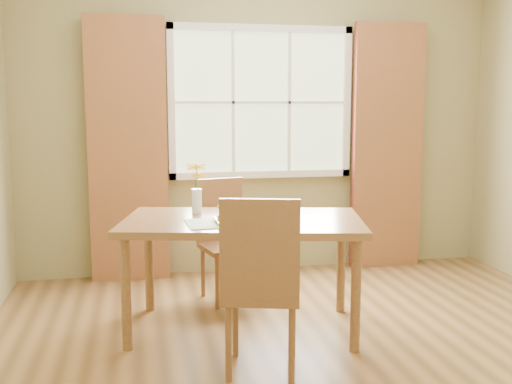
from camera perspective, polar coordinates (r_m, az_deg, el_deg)
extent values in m
cube|color=brown|center=(3.78, 6.43, -15.01)|extent=(4.20, 3.80, 0.02)
cube|color=#918757|center=(5.32, 0.40, 6.91)|extent=(4.20, 0.02, 2.70)
cube|color=#B3C797|center=(5.29, 0.46, 8.52)|extent=(1.50, 0.02, 1.20)
cube|color=white|center=(5.30, 0.54, 15.35)|extent=(1.62, 0.04, 0.06)
cube|color=white|center=(5.30, 0.52, 1.69)|extent=(1.62, 0.04, 0.06)
cube|color=white|center=(5.16, -8.08, 8.44)|extent=(0.06, 0.04, 1.32)
cube|color=white|center=(5.47, 8.64, 8.42)|extent=(0.06, 0.04, 1.32)
cube|color=white|center=(5.26, 0.52, 8.52)|extent=(1.50, 0.03, 0.02)
cube|color=maroon|center=(5.09, -12.11, 3.84)|extent=(0.65, 0.08, 2.20)
cube|color=maroon|center=(5.56, 12.40, 4.19)|extent=(0.65, 0.08, 2.20)
cube|color=brown|center=(3.89, -1.28, -2.90)|extent=(1.68, 1.17, 0.05)
cylinder|color=brown|center=(3.74, -12.27, -9.50)|extent=(0.06, 0.06, 0.70)
cylinder|color=brown|center=(3.68, 9.48, -9.71)|extent=(0.06, 0.06, 0.70)
cylinder|color=brown|center=(4.41, -10.16, -6.70)|extent=(0.06, 0.06, 0.70)
cylinder|color=brown|center=(4.36, 8.11, -6.83)|extent=(0.06, 0.06, 0.70)
cube|color=brown|center=(3.37, 0.58, -9.54)|extent=(0.52, 0.52, 0.04)
cube|color=brown|center=(3.11, 0.36, -5.54)|extent=(0.41, 0.15, 0.54)
cylinder|color=brown|center=(3.31, -2.64, -14.22)|extent=(0.04, 0.04, 0.43)
cylinder|color=brown|center=(3.29, 3.41, -14.38)|extent=(0.04, 0.04, 0.43)
cylinder|color=brown|center=(3.62, -1.98, -12.17)|extent=(0.04, 0.04, 0.43)
cylinder|color=brown|center=(3.61, 3.51, -12.30)|extent=(0.04, 0.04, 0.43)
cube|color=brown|center=(4.56, -2.62, -5.31)|extent=(0.46, 0.46, 0.04)
cube|color=brown|center=(4.66, -3.44, -1.71)|extent=(0.38, 0.12, 0.49)
cylinder|color=brown|center=(4.42, -3.71, -8.61)|extent=(0.03, 0.03, 0.39)
cylinder|color=brown|center=(4.54, -0.04, -8.15)|extent=(0.03, 0.03, 0.39)
cylinder|color=brown|center=(4.70, -5.08, -7.60)|extent=(0.03, 0.03, 0.39)
cylinder|color=brown|center=(4.81, -1.59, -7.20)|extent=(0.03, 0.03, 0.39)
cube|color=#E2EFCA|center=(3.75, -3.18, -2.94)|extent=(0.47, 0.35, 0.01)
cube|color=#74B82E|center=(3.74, -2.10, -2.82)|extent=(0.23, 0.23, 0.01)
ellipsoid|color=#E88D4F|center=(3.76, -2.71, -2.38)|extent=(0.16, 0.13, 0.04)
ellipsoid|color=#4C8C2D|center=(3.75, -2.07, -2.22)|extent=(0.08, 0.05, 0.01)
cylinder|color=red|center=(3.75, -2.78, -1.94)|extent=(0.07, 0.07, 0.01)
cylinder|color=red|center=(3.76, -2.40, -1.81)|extent=(0.07, 0.07, 0.01)
ellipsoid|color=#E88D4F|center=(3.75, -2.67, -1.41)|extent=(0.16, 0.13, 0.05)
cylinder|color=silver|center=(3.74, 2.87, -1.96)|extent=(0.09, 0.09, 0.13)
cylinder|color=silver|center=(3.75, 2.87, -2.13)|extent=(0.08, 0.08, 0.11)
cylinder|color=silver|center=(4.08, -5.66, -0.88)|extent=(0.07, 0.07, 0.17)
cylinder|color=silver|center=(4.09, -5.65, -1.46)|extent=(0.06, 0.06, 0.08)
cylinder|color=#3D7028|center=(4.07, -5.68, 0.16)|extent=(0.01, 0.01, 0.32)
cylinder|color=#3D7028|center=(4.07, -5.50, -0.24)|extent=(0.01, 0.01, 0.26)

